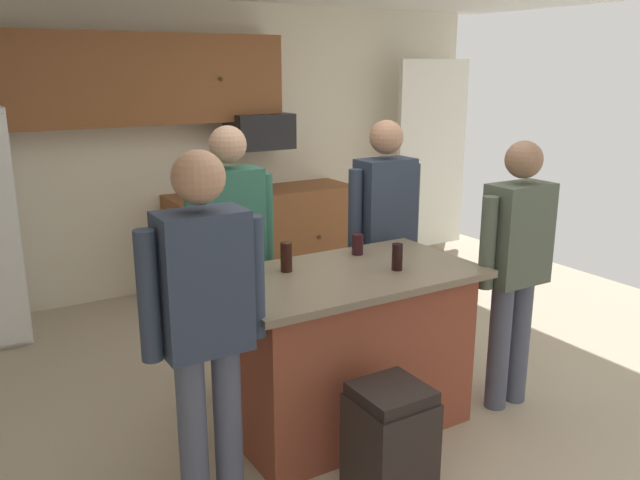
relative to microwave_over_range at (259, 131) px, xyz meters
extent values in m
plane|color=#B7A88E|center=(-0.60, -2.50, -1.45)|extent=(7.04, 7.04, 0.00)
cube|color=beige|center=(-0.60, 0.30, -0.15)|extent=(6.40, 0.10, 2.60)
cube|color=white|center=(2.00, -0.10, -0.35)|extent=(0.90, 0.06, 2.00)
cube|color=brown|center=(-1.00, 0.10, 0.47)|extent=(2.40, 0.35, 0.75)
sphere|color=#4C3823|center=(-0.40, -0.09, 0.48)|extent=(0.04, 0.04, 0.04)
cube|color=brown|center=(0.00, -0.02, -1.00)|extent=(1.80, 0.60, 0.90)
sphere|color=#4C3823|center=(0.45, -0.33, -1.00)|extent=(0.04, 0.04, 0.04)
cube|color=black|center=(0.00, 0.00, 0.00)|extent=(0.56, 0.40, 0.32)
cube|color=brown|center=(-0.77, -2.64, -1.00)|extent=(1.30, 0.69, 0.90)
cube|color=#756651|center=(-0.77, -2.64, -0.53)|extent=(1.44, 0.83, 0.04)
cylinder|color=#4C5166|center=(-0.17, -2.05, -1.04)|extent=(0.13, 0.13, 0.82)
cylinder|color=#4C5166|center=(0.00, -2.05, -1.04)|extent=(0.13, 0.13, 0.82)
cube|color=#2D384C|center=(-0.08, -2.05, -0.32)|extent=(0.38, 0.22, 0.62)
sphere|color=tan|center=(-0.08, -2.05, 0.13)|extent=(0.22, 0.22, 0.22)
cylinder|color=#2D384C|center=(-0.32, -2.05, -0.34)|extent=(0.09, 0.09, 0.56)
cylinder|color=#2D384C|center=(0.16, -2.05, -0.34)|extent=(0.09, 0.09, 0.56)
cylinder|color=tan|center=(-1.23, -1.92, -1.04)|extent=(0.13, 0.13, 0.83)
cylinder|color=tan|center=(-1.06, -1.92, -1.04)|extent=(0.13, 0.13, 0.83)
cube|color=#2D6651|center=(-1.15, -1.92, -0.31)|extent=(0.38, 0.22, 0.62)
sphere|color=tan|center=(-1.15, -1.92, 0.14)|extent=(0.22, 0.22, 0.22)
cylinder|color=#2D6651|center=(-1.39, -1.92, -0.33)|extent=(0.09, 0.09, 0.56)
cylinder|color=#2D6651|center=(-0.91, -1.92, -0.33)|extent=(0.09, 0.09, 0.56)
cylinder|color=#4C5166|center=(0.13, -2.94, -1.05)|extent=(0.13, 0.13, 0.79)
cylinder|color=#4C5166|center=(0.30, -2.94, -1.05)|extent=(0.13, 0.13, 0.79)
cube|color=#4C5647|center=(0.22, -2.94, -0.36)|extent=(0.38, 0.22, 0.59)
sphere|color=#8C664C|center=(0.22, -2.94, 0.07)|extent=(0.21, 0.21, 0.21)
cylinder|color=#4C5647|center=(-0.02, -2.94, -0.38)|extent=(0.09, 0.09, 0.53)
cylinder|color=#4C5647|center=(0.46, -2.94, -0.38)|extent=(0.09, 0.09, 0.53)
cylinder|color=#4C5166|center=(-1.81, -2.97, -1.03)|extent=(0.13, 0.13, 0.83)
cylinder|color=#4C5166|center=(-1.64, -2.97, -1.03)|extent=(0.13, 0.13, 0.83)
cube|color=#2D384C|center=(-1.73, -2.97, -0.31)|extent=(0.38, 0.22, 0.62)
sphere|color=tan|center=(-1.73, -2.97, 0.15)|extent=(0.22, 0.22, 0.22)
cylinder|color=#2D384C|center=(-1.97, -2.97, -0.33)|extent=(0.09, 0.09, 0.56)
cylinder|color=#2D384C|center=(-1.49, -2.97, -0.33)|extent=(0.09, 0.09, 0.56)
cylinder|color=black|center=(-0.53, -2.38, -0.45)|extent=(0.07, 0.07, 0.13)
cylinder|color=black|center=(-0.52, -2.75, -0.44)|extent=(0.06, 0.06, 0.15)
cylinder|color=black|center=(-1.05, -2.45, -0.43)|extent=(0.07, 0.07, 0.16)
cube|color=black|center=(-0.99, -3.33, -1.17)|extent=(0.34, 0.34, 0.55)
cube|color=black|center=(-0.99, -3.33, -0.87)|extent=(0.32, 0.32, 0.06)
camera|label=1|loc=(-2.67, -5.47, 0.58)|focal=36.58mm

